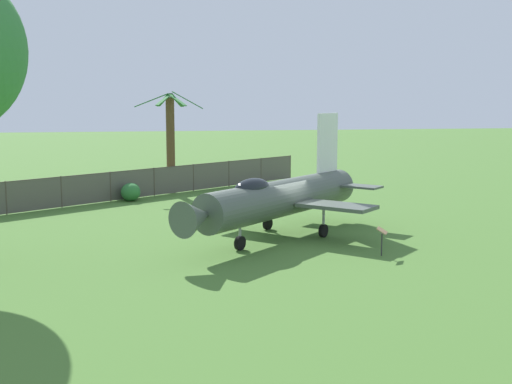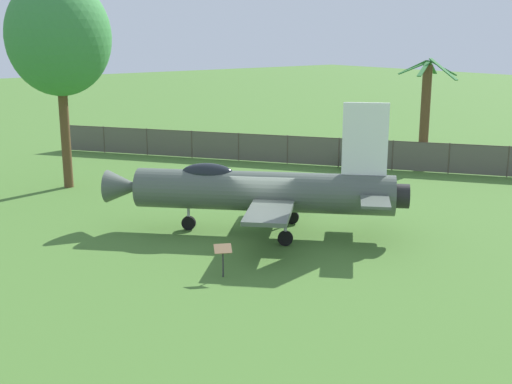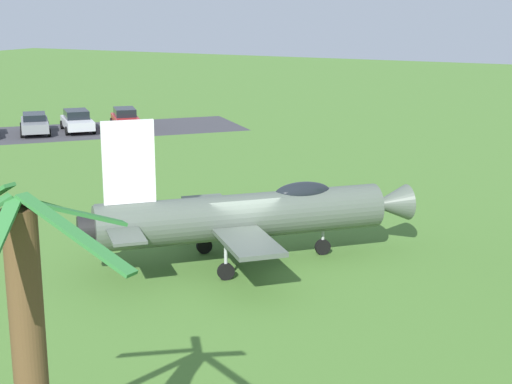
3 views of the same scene
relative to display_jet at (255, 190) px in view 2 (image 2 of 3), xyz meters
name	(u,v)px [view 2 (image 2 of 3)]	position (x,y,z in m)	size (l,w,h in m)	color
ground_plane	(263,233)	(-0.26, -0.26, -1.85)	(200.00, 200.00, 0.00)	#47722D
display_jet	(255,190)	(0.00, 0.00, 0.00)	(10.74, 10.62, 5.51)	#4C564C
shade_tree	(59,38)	(12.75, 2.97, 6.05)	(5.61, 5.33, 10.98)	brown
palm_tree	(425,114)	(3.88, -15.73, 1.54)	(4.49, 3.57, 6.70)	brown
perimeter_fence	(313,150)	(9.08, -11.53, -0.88)	(29.66, 20.87, 1.83)	#4C4238
shrub_near_fence	(352,161)	(6.53, -12.45, -1.30)	(1.19, 1.38, 1.10)	#2D7033
shrub_by_tree	(363,158)	(6.78, -13.67, -1.30)	(1.57, 1.26, 1.10)	#235B26
info_plaque	(223,253)	(-3.39, 3.96, -1.00)	(0.63, 0.72, 1.14)	#333333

